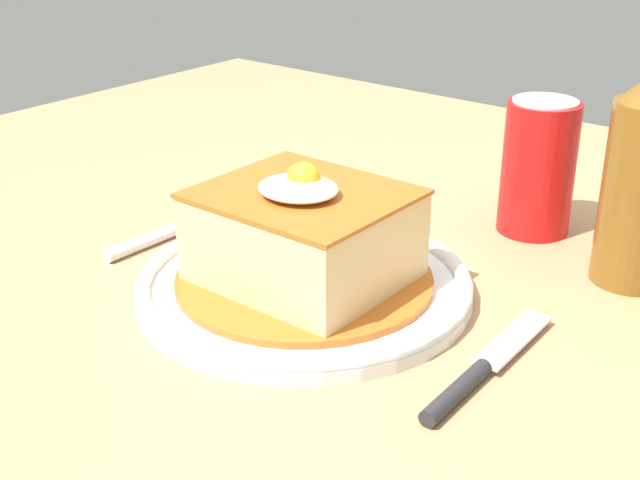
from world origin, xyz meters
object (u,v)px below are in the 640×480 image
(main_plate, at_px, (304,284))
(fork, at_px, (159,236))
(soda_can, at_px, (538,167))
(knife, at_px, (474,376))

(main_plate, distance_m, fork, 0.17)
(main_plate, height_order, soda_can, soda_can)
(fork, relative_size, soda_can, 1.14)
(fork, xyz_separation_m, knife, (0.34, -0.02, 0.00))
(main_plate, bearing_deg, soda_can, 70.30)
(main_plate, height_order, fork, main_plate)
(main_plate, xyz_separation_m, fork, (-0.17, -0.00, -0.00))
(soda_can, bearing_deg, fork, -136.49)
(fork, relative_size, knife, 0.85)
(fork, bearing_deg, soda_can, 43.51)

